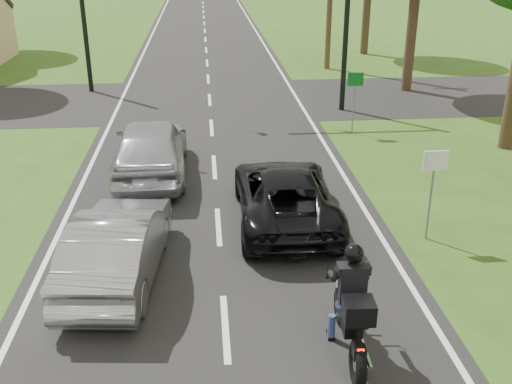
% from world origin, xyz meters
% --- Properties ---
extents(ground, '(140.00, 140.00, 0.00)m').
position_xyz_m(ground, '(0.00, 0.00, 0.00)').
color(ground, '#305217').
rests_on(ground, ground).
extents(road, '(8.00, 100.00, 0.01)m').
position_xyz_m(road, '(0.00, 10.00, 0.01)').
color(road, black).
rests_on(road, ground).
extents(cross_road, '(60.00, 7.00, 0.01)m').
position_xyz_m(cross_road, '(0.00, 16.00, 0.01)').
color(cross_road, black).
rests_on(cross_road, ground).
extents(motorcycle_rider, '(0.66, 2.33, 2.01)m').
position_xyz_m(motorcycle_rider, '(2.00, -0.86, 0.79)').
color(motorcycle_rider, black).
rests_on(motorcycle_rider, ground).
extents(dark_suv, '(2.31, 4.90, 1.35)m').
position_xyz_m(dark_suv, '(1.61, 4.21, 0.69)').
color(dark_suv, black).
rests_on(dark_suv, road).
extents(silver_sedan, '(1.94, 4.52, 1.45)m').
position_xyz_m(silver_sedan, '(-2.04, 1.89, 0.74)').
color(silver_sedan, '#9D9EA2').
rests_on(silver_sedan, road).
extents(silver_suv, '(2.03, 4.97, 1.69)m').
position_xyz_m(silver_suv, '(-1.78, 7.50, 0.86)').
color(silver_suv, '#AEB1B7').
rests_on(silver_suv, road).
extents(traffic_signal, '(6.38, 0.44, 6.00)m').
position_xyz_m(traffic_signal, '(3.34, 14.00, 4.14)').
color(traffic_signal, black).
rests_on(traffic_signal, ground).
extents(signal_pole_far, '(0.20, 0.20, 6.00)m').
position_xyz_m(signal_pole_far, '(-5.20, 18.00, 3.00)').
color(signal_pole_far, black).
rests_on(signal_pole_far, ground).
extents(sign_white, '(0.55, 0.07, 2.12)m').
position_xyz_m(sign_white, '(4.70, 2.98, 1.60)').
color(sign_white, slate).
rests_on(sign_white, ground).
extents(sign_green, '(0.55, 0.07, 2.12)m').
position_xyz_m(sign_green, '(4.90, 10.98, 1.60)').
color(sign_green, slate).
rests_on(sign_green, ground).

